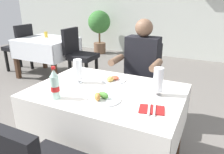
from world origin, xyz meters
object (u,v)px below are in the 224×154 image
at_px(main_dining_table, 107,108).
at_px(background_table_tumbler, 46,35).
at_px(chair_far_diner_seat, 139,79).
at_px(background_chair_left, 20,45).
at_px(plate_near_camera, 104,98).
at_px(background_dining_table, 47,48).
at_px(potted_plant_corner, 99,25).
at_px(plate_far_diner, 113,79).
at_px(beer_glass_middle, 158,81).
at_px(cola_bottle_primary, 55,85).
at_px(beer_glass_left, 78,71).
at_px(background_chair_right, 79,52).
at_px(seated_diner_far, 140,70).
at_px(napkin_cutlery_set, 152,109).

relative_size(main_dining_table, background_table_tumbler, 11.24).
distance_m(chair_far_diner_seat, background_table_tumbler, 2.41).
bearing_deg(main_dining_table, background_chair_left, 150.18).
bearing_deg(plate_near_camera, background_table_tumbler, 140.04).
height_order(background_dining_table, potted_plant_corner, potted_plant_corner).
bearing_deg(plate_far_diner, main_dining_table, -78.36).
bearing_deg(beer_glass_middle, cola_bottle_primary, -149.90).
xyz_separation_m(beer_glass_middle, background_table_tumbler, (-2.62, 1.65, -0.06)).
height_order(beer_glass_left, cola_bottle_primary, cola_bottle_primary).
bearing_deg(beer_glass_left, potted_plant_corner, 116.67).
height_order(cola_bottle_primary, background_chair_right, cola_bottle_primary).
distance_m(cola_bottle_primary, potted_plant_corner, 4.46).
height_order(beer_glass_left, background_chair_left, background_chair_left).
height_order(plate_near_camera, cola_bottle_primary, cola_bottle_primary).
bearing_deg(potted_plant_corner, background_dining_table, -89.25).
distance_m(seated_diner_far, napkin_cutlery_set, 0.97).
relative_size(chair_far_diner_seat, cola_bottle_primary, 3.87).
bearing_deg(beer_glass_middle, chair_far_diner_seat, 118.33).
height_order(background_chair_right, potted_plant_corner, potted_plant_corner).
height_order(seated_diner_far, potted_plant_corner, seated_diner_far).
relative_size(beer_glass_left, potted_plant_corner, 0.19).
bearing_deg(plate_far_diner, background_table_tumbler, 144.91).
bearing_deg(napkin_cutlery_set, beer_glass_middle, 96.80).
relative_size(beer_glass_left, background_chair_left, 0.22).
bearing_deg(cola_bottle_primary, plate_far_diner, 65.79).
relative_size(napkin_cutlery_set, background_dining_table, 0.19).
bearing_deg(main_dining_table, beer_glass_left, 173.66).
xyz_separation_m(background_dining_table, background_table_tumbler, (-0.08, 0.10, 0.23)).
xyz_separation_m(plate_near_camera, plate_far_diner, (-0.11, 0.39, -0.00)).
xyz_separation_m(beer_glass_middle, cola_bottle_primary, (-0.68, -0.39, -0.01)).
xyz_separation_m(chair_far_diner_seat, background_table_tumbler, (-2.22, 0.90, 0.25)).
bearing_deg(napkin_cutlery_set, background_chair_left, 151.20).
relative_size(background_chair_left, potted_plant_corner, 0.84).
height_order(plate_near_camera, beer_glass_middle, beer_glass_middle).
relative_size(main_dining_table, napkin_cutlery_set, 6.30).
bearing_deg(potted_plant_corner, main_dining_table, -59.96).
relative_size(plate_near_camera, beer_glass_middle, 1.06).
bearing_deg(potted_plant_corner, cola_bottle_primary, -64.98).
bearing_deg(beer_glass_middle, potted_plant_corner, 125.05).
bearing_deg(seated_diner_far, plate_near_camera, -88.68).
height_order(plate_far_diner, background_dining_table, plate_far_diner).
bearing_deg(background_chair_left, background_table_tumbler, 8.60).
bearing_deg(background_chair_right, background_table_tumbler, 173.17).
distance_m(cola_bottle_primary, background_dining_table, 2.71).
relative_size(beer_glass_middle, background_chair_right, 0.23).
relative_size(seated_diner_far, plate_near_camera, 5.30).
height_order(background_dining_table, background_chair_right, background_chair_right).
relative_size(seated_diner_far, background_dining_table, 1.23).
relative_size(beer_glass_middle, background_dining_table, 0.22).
bearing_deg(potted_plant_corner, seated_diner_far, -53.80).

